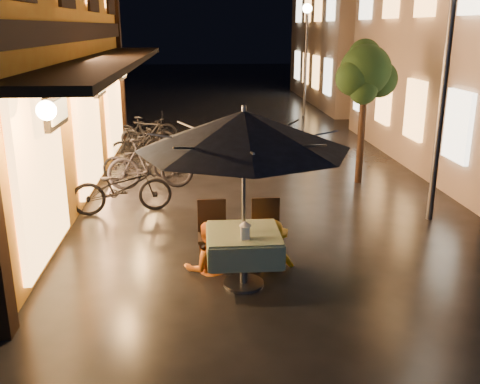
{
  "coord_description": "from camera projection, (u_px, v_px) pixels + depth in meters",
  "views": [
    {
      "loc": [
        -1.22,
        -6.96,
        3.4
      ],
      "look_at": [
        -0.64,
        0.25,
        1.15
      ],
      "focal_mm": 40.0,
      "sensor_mm": 36.0,
      "label": 1
    }
  ],
  "objects": [
    {
      "name": "street_tree",
      "position": [
        366.0,
        74.0,
        11.49
      ],
      "size": [
        1.43,
        1.2,
        3.15
      ],
      "color": "black",
      "rests_on": "ground"
    },
    {
      "name": "bicycle_5",
      "position": [
        148.0,
        135.0,
        14.87
      ],
      "size": [
        1.75,
        1.01,
        1.02
      ],
      "primitive_type": "imported",
      "rotation": [
        0.0,
        0.0,
        1.23
      ],
      "color": "black",
      "rests_on": "ground"
    },
    {
      "name": "patio_umbrella",
      "position": [
        244.0,
        130.0,
        6.71
      ],
      "size": [
        2.77,
        2.77,
        2.46
      ],
      "color": "#59595E",
      "rests_on": "ground"
    },
    {
      "name": "bicycle_1",
      "position": [
        150.0,
        164.0,
        11.54
      ],
      "size": [
        1.89,
        0.67,
        1.12
      ],
      "primitive_type": "imported",
      "rotation": [
        0.0,
        0.0,
        1.65
      ],
      "color": "black",
      "rests_on": "ground"
    },
    {
      "name": "bicycle_2",
      "position": [
        141.0,
        161.0,
        12.26
      ],
      "size": [
        1.77,
        0.77,
        0.9
      ],
      "primitive_type": "imported",
      "rotation": [
        0.0,
        0.0,
        1.67
      ],
      "color": "black",
      "rests_on": "ground"
    },
    {
      "name": "bicycle_4",
      "position": [
        149.0,
        143.0,
        14.28
      ],
      "size": [
        1.64,
        0.95,
        0.82
      ],
      "primitive_type": "imported",
      "rotation": [
        0.0,
        0.0,
        1.29
      ],
      "color": "black",
      "rests_on": "ground"
    },
    {
      "name": "bicycle_3",
      "position": [
        138.0,
        144.0,
        13.95
      ],
      "size": [
        1.55,
        0.9,
        0.9
      ],
      "primitive_type": "imported",
      "rotation": [
        0.0,
        0.0,
        1.91
      ],
      "color": "black",
      "rests_on": "ground"
    },
    {
      "name": "east_building_far",
      "position": [
        387.0,
        21.0,
        24.35
      ],
      "size": [
        7.3,
        10.3,
        7.3
      ],
      "color": "tan",
      "rests_on": "ground"
    },
    {
      "name": "cafe_chair_left",
      "position": [
        212.0,
        230.0,
        7.86
      ],
      "size": [
        0.42,
        0.42,
        0.97
      ],
      "color": "black",
      "rests_on": "ground"
    },
    {
      "name": "cafe_table",
      "position": [
        244.0,
        245.0,
        7.17
      ],
      "size": [
        0.99,
        0.99,
        0.78
      ],
      "color": "#59595E",
      "rests_on": "ground"
    },
    {
      "name": "cafe_chair_right",
      "position": [
        266.0,
        228.0,
        7.92
      ],
      "size": [
        0.42,
        0.42,
        0.97
      ],
      "color": "black",
      "rests_on": "ground"
    },
    {
      "name": "streetlamp_near",
      "position": [
        447.0,
        56.0,
        8.99
      ],
      "size": [
        0.36,
        0.36,
        4.23
      ],
      "color": "#59595E",
      "rests_on": "ground"
    },
    {
      "name": "person_yellow",
      "position": [
        271.0,
        222.0,
        7.68
      ],
      "size": [
        0.99,
        0.68,
        1.41
      ],
      "primitive_type": "imported",
      "rotation": [
        0.0,
        0.0,
        3.32
      ],
      "color": "#FEA70C",
      "rests_on": "ground"
    },
    {
      "name": "person_orange",
      "position": [
        207.0,
        223.0,
        7.6
      ],
      "size": [
        0.79,
        0.66,
        1.44
      ],
      "primitive_type": "imported",
      "rotation": [
        0.0,
        0.0,
        3.32
      ],
      "color": "orange",
      "rests_on": "ground"
    },
    {
      "name": "bicycle_0",
      "position": [
        122.0,
        188.0,
        10.06
      ],
      "size": [
        1.96,
        0.99,
        0.98
      ],
      "primitive_type": "imported",
      "rotation": [
        0.0,
        0.0,
        1.76
      ],
      "color": "black",
      "rests_on": "ground"
    },
    {
      "name": "ground",
      "position": [
        286.0,
        272.0,
        7.72
      ],
      "size": [
        90.0,
        90.0,
        0.0
      ],
      "primitive_type": "plane",
      "color": "black",
      "rests_on": "ground"
    },
    {
      "name": "streetlamp_far",
      "position": [
        306.0,
        40.0,
        20.42
      ],
      "size": [
        0.36,
        0.36,
        4.23
      ],
      "color": "#59595E",
      "rests_on": "ground"
    },
    {
      "name": "bicycle_6",
      "position": [
        146.0,
        129.0,
        15.96
      ],
      "size": [
        1.87,
        0.79,
        0.96
      ],
      "primitive_type": "imported",
      "rotation": [
        0.0,
        0.0,
        1.66
      ],
      "color": "black",
      "rests_on": "ground"
    },
    {
      "name": "table_lantern",
      "position": [
        245.0,
        229.0,
        6.84
      ],
      "size": [
        0.16,
        0.16,
        0.25
      ],
      "color": "white",
      "rests_on": "cafe_table"
    }
  ]
}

